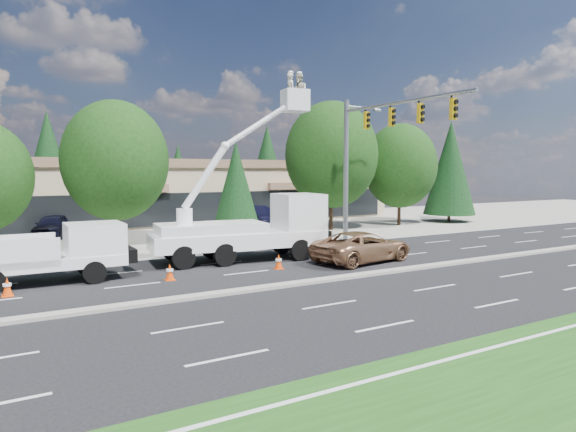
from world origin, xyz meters
TOP-DOWN VIEW (x-y plane):
  - ground at (0.00, 0.00)m, footprint 140.00×140.00m
  - concrete_apron at (0.00, 20.00)m, footprint 140.00×22.00m
  - road_median at (0.00, 0.00)m, footprint 120.00×0.55m
  - strip_mall at (0.00, 29.97)m, footprint 50.40×15.40m
  - tree_front_d at (-3.00, 15.00)m, footprint 6.34×6.34m
  - tree_front_e at (5.00, 15.00)m, footprint 3.34×3.34m
  - tree_front_f at (13.00, 15.00)m, footprint 7.08×7.08m
  - tree_front_g at (20.00, 15.00)m, footprint 6.11×6.11m
  - tree_front_h at (26.00, 15.00)m, footprint 4.56×4.56m
  - tree_back_b at (-4.00, 42.00)m, footprint 5.47×5.47m
  - tree_back_c at (10.00, 42.00)m, footprint 3.86×3.86m
  - tree_back_d at (22.00, 42.00)m, footprint 5.34×5.34m
  - signal_mast at (10.03, 7.04)m, footprint 2.76×10.16m
  - utility_pickup at (-7.49, 5.40)m, footprint 6.17×2.54m
  - bucket_truck at (1.94, 6.08)m, footprint 9.41×3.77m
  - traffic_cone_a at (-9.35, 3.75)m, footprint 0.40×0.40m
  - traffic_cone_b at (-3.43, 3.43)m, footprint 0.40×0.40m
  - traffic_cone_c at (1.69, 3.28)m, footprint 0.40×0.40m
  - traffic_cone_d at (8.34, 3.23)m, footprint 0.40×0.40m
  - traffic_cone_e at (9.55, 3.62)m, footprint 0.40×0.40m
  - minivan at (6.24, 2.80)m, footprint 5.79×3.28m
  - parked_car_west at (-6.01, 21.00)m, footprint 3.32×5.03m
  - parked_car_east at (9.75, 21.00)m, footprint 2.13×5.01m

SIDE VIEW (x-z plane):
  - ground at x=0.00m, z-range 0.00..0.00m
  - concrete_apron at x=0.00m, z-range 0.00..0.01m
  - road_median at x=0.00m, z-range 0.00..0.12m
  - traffic_cone_a at x=-9.35m, z-range -0.01..0.69m
  - traffic_cone_b at x=-3.43m, z-range -0.01..0.69m
  - traffic_cone_c at x=1.69m, z-range -0.01..0.69m
  - traffic_cone_d at x=8.34m, z-range -0.01..0.69m
  - traffic_cone_e at x=9.55m, z-range -0.01..0.69m
  - minivan at x=6.24m, z-range 0.00..1.53m
  - parked_car_west at x=-6.01m, z-range 0.00..1.59m
  - parked_car_east at x=9.75m, z-range 0.00..1.61m
  - utility_pickup at x=-7.49m, z-range -0.21..2.14m
  - bucket_truck at x=1.94m, z-range -2.73..6.91m
  - strip_mall at x=0.00m, z-range 0.08..5.58m
  - tree_front_e at x=5.00m, z-range 0.24..6.81m
  - tree_back_c at x=10.00m, z-range 0.28..7.88m
  - tree_front_h at x=26.00m, z-range 0.33..9.31m
  - tree_front_g at x=20.00m, z-range 0.72..9.21m
  - tree_front_d at x=-3.00m, z-range 0.75..9.55m
  - tree_back_d at x=22.00m, z-range 0.38..10.91m
  - tree_front_f at x=13.00m, z-range 0.84..10.66m
  - tree_back_b at x=-4.00m, z-range 0.39..11.17m
  - signal_mast at x=10.03m, z-range 1.56..10.56m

